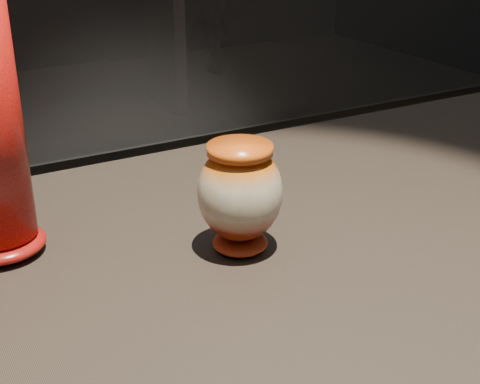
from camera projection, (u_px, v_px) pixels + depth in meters
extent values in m
cube|color=black|center=(211.00, 267.00, 0.95)|extent=(2.00, 0.80, 0.05)
ellipsoid|color=maroon|center=(240.00, 242.00, 0.94)|extent=(0.10, 0.10, 0.02)
ellipsoid|color=beige|center=(240.00, 193.00, 0.91)|extent=(0.15, 0.15, 0.14)
cylinder|color=orange|center=(240.00, 149.00, 0.88)|extent=(0.12, 0.12, 0.01)
ellipsoid|color=red|center=(2.00, 243.00, 0.93)|extent=(0.16, 0.16, 0.03)
cube|color=black|center=(165.00, 45.00, 4.51)|extent=(0.08, 0.50, 0.85)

